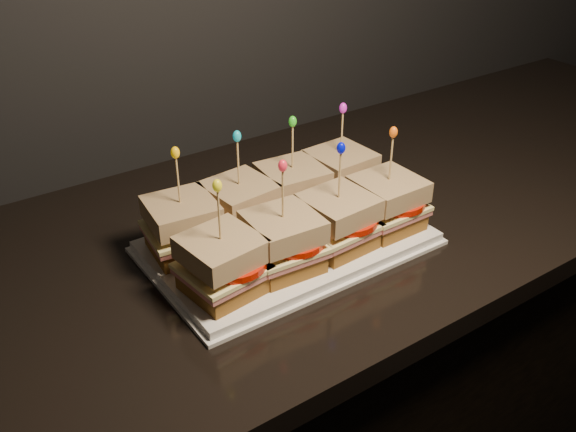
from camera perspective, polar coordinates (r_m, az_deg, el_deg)
granite_slab at (r=1.01m, az=-2.40°, el=-2.18°), size 2.29×0.65×0.04m
platter at (r=0.95m, az=-0.00°, el=-2.37°), size 0.40×0.25×0.02m
platter_rim at (r=0.96m, az=-0.00°, el=-2.67°), size 0.41×0.26×0.01m
sandwich_0_bread_bot at (r=0.93m, az=-9.22°, el=-2.37°), size 0.10×0.10×0.02m
sandwich_0_ham at (r=0.92m, az=-9.30°, el=-1.51°), size 0.11×0.11×0.01m
sandwich_0_cheese at (r=0.91m, az=-9.34°, el=-1.14°), size 0.11×0.11×0.01m
sandwich_0_tomato at (r=0.91m, az=-8.53°, el=-0.68°), size 0.09×0.09×0.01m
sandwich_0_bread_top at (r=0.90m, az=-9.48°, el=0.36°), size 0.10×0.10×0.03m
sandwich_0_pick at (r=0.88m, az=-9.73°, el=2.92°), size 0.00×0.00×0.09m
sandwich_0_frill at (r=0.86m, az=-9.99°, el=5.58°), size 0.01×0.01×0.02m
sandwich_1_bread_bot at (r=0.96m, az=-4.22°, el=-0.66°), size 0.10×0.10×0.02m
sandwich_1_ham at (r=0.95m, az=-4.25°, el=0.19°), size 0.11×0.10×0.01m
sandwich_1_cheese at (r=0.95m, az=-4.27°, el=0.55°), size 0.11×0.11×0.01m
sandwich_1_tomato at (r=0.95m, az=-3.48°, el=1.00°), size 0.09×0.09×0.01m
sandwich_1_bread_top at (r=0.94m, az=-4.33°, el=2.01°), size 0.10×0.10×0.03m
sandwich_1_pick at (r=0.92m, az=-4.44°, el=4.51°), size 0.00×0.00×0.09m
sandwich_1_frill at (r=0.90m, az=-4.56°, el=7.09°), size 0.01×0.01×0.02m
sandwich_2_bread_bot at (r=1.01m, az=0.39°, el=0.92°), size 0.10×0.10×0.02m
sandwich_2_ham at (r=1.00m, az=0.39°, el=1.74°), size 0.11×0.10×0.01m
sandwich_2_cheese at (r=0.99m, az=0.39°, el=2.10°), size 0.11×0.11×0.01m
sandwich_2_tomato at (r=0.99m, az=1.16°, el=2.53°), size 0.09×0.09×0.01m
sandwich_2_bread_top at (r=0.98m, az=0.40°, el=3.51°), size 0.10×0.10×0.03m
sandwich_2_pick at (r=0.96m, az=0.40°, el=5.93°), size 0.00×0.00×0.09m
sandwich_2_frill at (r=0.94m, az=0.41°, el=8.41°), size 0.01×0.01×0.02m
sandwich_3_bread_bot at (r=1.06m, az=4.58°, el=2.36°), size 0.09×0.09×0.02m
sandwich_3_ham at (r=1.05m, az=4.62°, el=3.15°), size 0.10×0.10×0.01m
sandwich_3_cheese at (r=1.05m, az=4.63°, el=3.49°), size 0.10×0.10×0.01m
sandwich_3_tomato at (r=1.04m, az=5.37°, el=3.90°), size 0.09×0.09×0.01m
sandwich_3_bread_top at (r=1.03m, az=4.70°, el=4.85°), size 0.10×0.10×0.03m
sandwich_3_pick at (r=1.01m, az=4.81°, el=7.17°), size 0.00×0.00×0.09m
sandwich_3_frill at (r=1.00m, az=4.92°, el=9.54°), size 0.01×0.01×0.02m
sandwich_4_bread_bot at (r=0.84m, az=-5.77°, el=-5.84°), size 0.10×0.10×0.02m
sandwich_4_ham at (r=0.83m, az=-5.83°, el=-4.93°), size 0.11×0.11×0.01m
sandwich_4_cheese at (r=0.83m, az=-5.85°, el=-4.53°), size 0.11×0.11×0.01m
sandwich_4_tomato at (r=0.83m, az=-4.95°, el=-4.04°), size 0.09×0.09×0.01m
sandwich_4_bread_top at (r=0.81m, az=-5.95°, el=-2.94°), size 0.10×0.10×0.03m
sandwich_4_pick at (r=0.79m, az=-6.13°, el=-0.19°), size 0.00×0.00×0.09m
sandwich_4_frill at (r=0.77m, az=-6.31°, el=2.70°), size 0.01×0.01×0.02m
sandwich_5_bread_bot at (r=0.88m, az=-0.44°, el=-3.80°), size 0.10×0.10×0.02m
sandwich_5_ham at (r=0.87m, az=-0.44°, el=-2.91°), size 0.10×0.10×0.01m
sandwich_5_cheese at (r=0.87m, az=-0.45°, el=-2.52°), size 0.11×0.10×0.01m
sandwich_5_tomato at (r=0.87m, az=0.43°, el=-2.04°), size 0.09×0.09×0.01m
sandwich_5_bread_top at (r=0.85m, az=-0.45°, el=-0.97°), size 0.10×0.10×0.03m
sandwich_5_pick at (r=0.83m, az=-0.47°, el=1.70°), size 0.00×0.00×0.09m
sandwich_5_frill at (r=0.81m, az=-0.48°, el=4.48°), size 0.01×0.01×0.02m
sandwich_6_bread_bot at (r=0.93m, az=4.37°, el=-1.92°), size 0.09×0.09×0.02m
sandwich_6_ham at (r=0.92m, az=4.41°, el=-1.06°), size 0.10×0.10×0.01m
sandwich_6_cheese at (r=0.92m, az=4.43°, el=-0.69°), size 0.11×0.10×0.01m
sandwich_6_tomato at (r=0.92m, az=5.27°, el=-0.22°), size 0.09×0.09×0.01m
sandwich_6_bread_top at (r=0.90m, az=4.50°, el=0.81°), size 0.10×0.10×0.03m
sandwich_6_pick at (r=0.88m, az=4.61°, el=3.38°), size 0.00×0.00×0.09m
sandwich_6_frill at (r=0.86m, az=4.74°, el=6.04°), size 0.01×0.01×0.02m
sandwich_7_bread_bot at (r=0.98m, az=8.67°, el=-0.23°), size 0.09×0.09×0.02m
sandwich_7_ham at (r=0.98m, az=8.75°, el=0.60°), size 0.10×0.10×0.01m
sandwich_7_cheese at (r=0.97m, az=8.78°, el=0.96°), size 0.10×0.10×0.01m
sandwich_7_tomato at (r=0.97m, az=9.58°, el=1.40°), size 0.09×0.09×0.01m
sandwich_7_bread_top at (r=0.96m, az=8.91°, el=2.39°), size 0.09×0.09×0.03m
sandwich_7_pick at (r=0.94m, az=9.13°, el=4.84°), size 0.00×0.00×0.09m
sandwich_7_frill at (r=0.92m, az=9.36°, el=7.37°), size 0.01×0.01×0.02m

